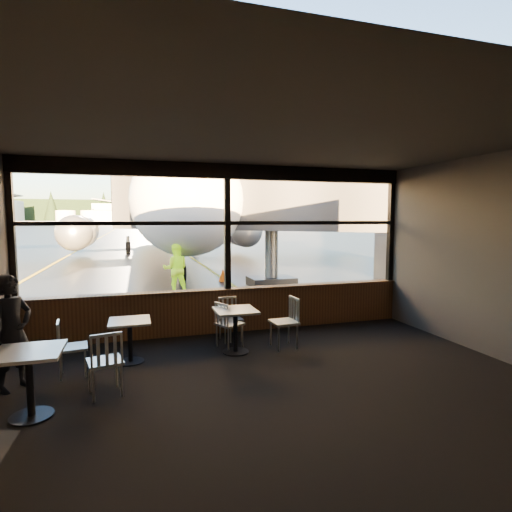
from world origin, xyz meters
name	(u,v)px	position (x,y,z in m)	size (l,w,h in m)	color
ground_plane	(140,227)	(0.00, 120.00, 0.00)	(520.00, 520.00, 0.00)	black
carpet_floor	(276,388)	(0.00, -3.00, 0.01)	(8.00, 6.00, 0.01)	black
ceiling	(277,135)	(0.00, -3.00, 3.50)	(8.00, 6.00, 0.04)	#38332D
wall_right	(504,257)	(4.00, -3.00, 1.75)	(0.04, 6.00, 3.50)	#4B433C
wall_back	(435,317)	(0.00, -6.00, 1.75)	(8.00, 0.04, 3.50)	#4B433C
window_sill	(228,311)	(0.00, 0.00, 0.45)	(8.00, 0.28, 0.90)	#4F2D17
window_header	(227,172)	(0.00, 0.00, 3.35)	(8.00, 0.18, 0.30)	black
mullion_left	(11,229)	(-3.95, 0.00, 2.20)	(0.12, 0.12, 2.60)	black
mullion_centre	(227,228)	(0.00, 0.00, 2.20)	(0.12, 0.12, 2.60)	black
mullion_right	(391,227)	(3.95, 0.00, 2.20)	(0.12, 0.12, 2.60)	black
window_transom	(227,223)	(0.00, 0.00, 2.30)	(8.00, 0.10, 0.08)	black
airliner	(162,172)	(0.04, 19.63, 5.53)	(30.17, 36.21, 11.06)	white
jet_bridge	(290,214)	(3.60, 5.50, 2.55)	(9.57, 11.69, 5.10)	#2A2B2D
cafe_table_near	(235,331)	(-0.17, -1.34, 0.39)	(0.72, 0.72, 0.79)	#A8A29B
cafe_table_mid	(130,341)	(-1.96, -1.31, 0.36)	(0.66, 0.66, 0.72)	gray
cafe_table_left	(30,384)	(-3.09, -2.89, 0.41)	(0.75, 0.75, 0.83)	#ABA59D
chair_near_e	(284,323)	(0.75, -1.34, 0.48)	(0.52, 0.52, 0.95)	beige
chair_near_w	(229,324)	(-0.20, -1.02, 0.44)	(0.48, 0.48, 0.87)	beige
chair_near_n	(231,319)	(-0.09, -0.64, 0.43)	(0.47, 0.47, 0.86)	#B2AEA1
chair_mid_s	(105,362)	(-2.28, -2.50, 0.46)	(0.50, 0.50, 0.92)	beige
chair_mid_w	(73,348)	(-2.79, -1.64, 0.43)	(0.47, 0.47, 0.87)	#BBB5A9
passenger	(12,333)	(-3.51, -1.93, 0.82)	(0.59, 0.39, 1.63)	black
ground_crew	(176,269)	(-0.63, 4.52, 0.82)	(0.80, 0.62, 1.64)	#BFF219
cone_nose	(223,275)	(1.37, 6.78, 0.24)	(0.35, 0.35, 0.49)	#E35207
terminal_annex	(499,201)	(10.00, 2.50, 3.00)	(5.00, 7.00, 6.00)	gray
hangar_mid	(138,213)	(0.00, 185.00, 5.00)	(38.00, 15.00, 10.00)	silver
hangar_right	(266,211)	(60.00, 178.00, 6.00)	(50.00, 20.00, 12.00)	silver
fuel_tank_a	(66,217)	(-30.00, 182.00, 3.00)	(8.00, 8.00, 6.00)	silver
fuel_tank_b	(91,217)	(-20.00, 182.00, 3.00)	(8.00, 8.00, 6.00)	silver
fuel_tank_c	(115,217)	(-10.00, 182.00, 3.00)	(8.00, 8.00, 6.00)	silver
treeline	(137,212)	(0.00, 210.00, 6.00)	(360.00, 3.00, 12.00)	black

